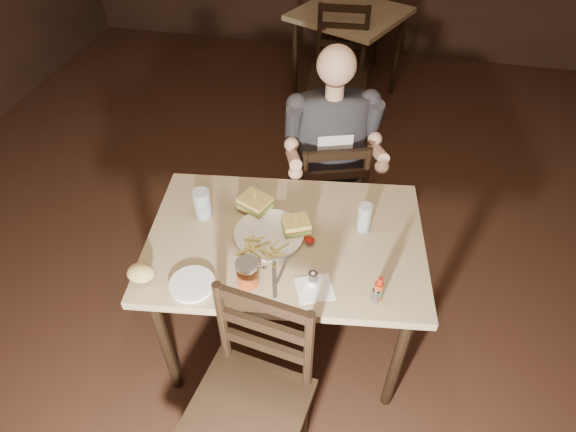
% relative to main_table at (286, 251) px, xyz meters
% --- Properties ---
extents(room_shell, '(7.00, 7.00, 7.00)m').
position_rel_main_table_xyz_m(room_shell, '(0.10, 0.10, 0.71)').
color(room_shell, black).
rests_on(room_shell, ground).
extents(main_table, '(1.27, 0.93, 0.77)m').
position_rel_main_table_xyz_m(main_table, '(0.00, 0.00, 0.00)').
color(main_table, tan).
rests_on(main_table, ground).
extents(bg_table, '(1.06, 1.06, 0.77)m').
position_rel_main_table_xyz_m(bg_table, '(-0.04, 2.60, -0.01)').
color(bg_table, tan).
rests_on(bg_table, ground).
extents(chair_far, '(0.51, 0.54, 0.86)m').
position_rel_main_table_xyz_m(chair_far, '(0.08, 0.72, -0.26)').
color(chair_far, black).
rests_on(chair_far, ground).
extents(chair_near, '(0.49, 0.53, 0.93)m').
position_rel_main_table_xyz_m(chair_near, '(-0.01, -0.64, -0.22)').
color(chair_near, black).
rests_on(chair_near, ground).
extents(bg_chair_far, '(0.56, 0.59, 0.99)m').
position_rel_main_table_xyz_m(bg_chair_far, '(-0.04, 3.15, -0.19)').
color(bg_chair_far, black).
rests_on(bg_chair_far, ground).
extents(bg_chair_near, '(0.47, 0.51, 0.95)m').
position_rel_main_table_xyz_m(bg_chair_near, '(-0.04, 2.05, -0.21)').
color(bg_chair_near, black).
rests_on(bg_chair_near, ground).
extents(diner, '(0.60, 0.54, 0.87)m').
position_rel_main_table_xyz_m(diner, '(0.10, 0.68, 0.19)').
color(diner, '#2F3034').
rests_on(diner, chair_far).
extents(dinner_plate, '(0.33, 0.33, 0.02)m').
position_rel_main_table_xyz_m(dinner_plate, '(-0.07, -0.01, 0.09)').
color(dinner_plate, white).
rests_on(dinner_plate, main_table).
extents(sandwich_left, '(0.16, 0.15, 0.11)m').
position_rel_main_table_xyz_m(sandwich_left, '(-0.17, 0.14, 0.15)').
color(sandwich_left, tan).
rests_on(sandwich_left, dinner_plate).
extents(sandwich_right, '(0.14, 0.13, 0.10)m').
position_rel_main_table_xyz_m(sandwich_right, '(0.04, 0.03, 0.15)').
color(sandwich_right, tan).
rests_on(sandwich_right, dinner_plate).
extents(fries_pile, '(0.24, 0.18, 0.04)m').
position_rel_main_table_xyz_m(fries_pile, '(-0.07, -0.10, 0.12)').
color(fries_pile, '#F4E66F').
rests_on(fries_pile, dinner_plate).
extents(ketchup_dollop, '(0.05, 0.05, 0.01)m').
position_rel_main_table_xyz_m(ketchup_dollop, '(0.11, -0.01, 0.11)').
color(ketchup_dollop, maroon).
rests_on(ketchup_dollop, dinner_plate).
extents(glass_left, '(0.09, 0.09, 0.14)m').
position_rel_main_table_xyz_m(glass_left, '(-0.38, 0.05, 0.15)').
color(glass_left, silver).
rests_on(glass_left, main_table).
extents(glass_right, '(0.07, 0.07, 0.13)m').
position_rel_main_table_xyz_m(glass_right, '(0.32, 0.12, 0.15)').
color(glass_right, silver).
rests_on(glass_right, main_table).
extents(hot_sauce, '(0.04, 0.04, 0.12)m').
position_rel_main_table_xyz_m(hot_sauce, '(0.41, -0.24, 0.14)').
color(hot_sauce, maroon).
rests_on(hot_sauce, main_table).
extents(salt_shaker, '(0.04, 0.04, 0.07)m').
position_rel_main_table_xyz_m(salt_shaker, '(0.16, -0.22, 0.12)').
color(salt_shaker, white).
rests_on(salt_shaker, main_table).
extents(pepper_shaker, '(0.04, 0.04, 0.06)m').
position_rel_main_table_xyz_m(pepper_shaker, '(0.40, -0.25, 0.11)').
color(pepper_shaker, '#38332D').
rests_on(pepper_shaker, main_table).
extents(syrup_dispenser, '(0.10, 0.10, 0.11)m').
position_rel_main_table_xyz_m(syrup_dispenser, '(-0.09, -0.27, 0.14)').
color(syrup_dispenser, maroon).
rests_on(syrup_dispenser, main_table).
extents(napkin, '(0.18, 0.17, 0.00)m').
position_rel_main_table_xyz_m(napkin, '(0.17, -0.24, 0.08)').
color(napkin, white).
rests_on(napkin, main_table).
extents(knife, '(0.07, 0.22, 0.01)m').
position_rel_main_table_xyz_m(knife, '(0.00, -0.22, 0.09)').
color(knife, silver).
rests_on(knife, napkin).
extents(fork, '(0.03, 0.15, 0.00)m').
position_rel_main_table_xyz_m(fork, '(0.03, -0.18, 0.09)').
color(fork, silver).
rests_on(fork, napkin).
extents(side_plate, '(0.19, 0.19, 0.01)m').
position_rel_main_table_xyz_m(side_plate, '(-0.30, -0.33, 0.09)').
color(side_plate, white).
rests_on(side_plate, main_table).
extents(bread_roll, '(0.12, 0.10, 0.07)m').
position_rel_main_table_xyz_m(bread_roll, '(-0.49, -0.35, 0.13)').
color(bread_roll, tan).
rests_on(bread_roll, side_plate).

